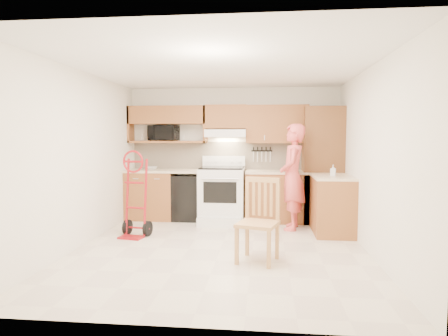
% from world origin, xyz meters
% --- Properties ---
extents(floor, '(4.00, 4.50, 0.02)m').
position_xyz_m(floor, '(0.00, 0.00, -0.01)').
color(floor, beige).
rests_on(floor, ground).
extents(ceiling, '(4.00, 4.50, 0.02)m').
position_xyz_m(ceiling, '(0.00, 0.00, 2.51)').
color(ceiling, white).
rests_on(ceiling, ground).
extents(wall_back, '(4.00, 0.02, 2.50)m').
position_xyz_m(wall_back, '(0.00, 2.26, 1.25)').
color(wall_back, white).
rests_on(wall_back, ground).
extents(wall_front, '(4.00, 0.02, 2.50)m').
position_xyz_m(wall_front, '(0.00, -2.26, 1.25)').
color(wall_front, white).
rests_on(wall_front, ground).
extents(wall_left, '(0.02, 4.50, 2.50)m').
position_xyz_m(wall_left, '(-2.01, 0.00, 1.25)').
color(wall_left, white).
rests_on(wall_left, ground).
extents(wall_right, '(0.02, 4.50, 2.50)m').
position_xyz_m(wall_right, '(2.01, 0.00, 1.25)').
color(wall_right, white).
rests_on(wall_right, ground).
extents(backsplash, '(3.92, 0.03, 0.55)m').
position_xyz_m(backsplash, '(0.00, 2.23, 1.20)').
color(backsplash, beige).
rests_on(backsplash, wall_back).
extents(lower_cab_left, '(0.90, 0.60, 0.90)m').
position_xyz_m(lower_cab_left, '(-1.55, 1.95, 0.45)').
color(lower_cab_left, brown).
rests_on(lower_cab_left, ground).
extents(dishwasher, '(0.60, 0.60, 0.85)m').
position_xyz_m(dishwasher, '(-0.80, 1.95, 0.42)').
color(dishwasher, black).
rests_on(dishwasher, ground).
extents(lower_cab_right, '(1.14, 0.60, 0.90)m').
position_xyz_m(lower_cab_right, '(0.83, 1.95, 0.45)').
color(lower_cab_right, brown).
rests_on(lower_cab_right, ground).
extents(countertop_left, '(1.50, 0.63, 0.04)m').
position_xyz_m(countertop_left, '(-1.25, 1.95, 0.92)').
color(countertop_left, beige).
rests_on(countertop_left, lower_cab_left).
extents(countertop_right, '(1.14, 0.63, 0.04)m').
position_xyz_m(countertop_right, '(0.83, 1.95, 0.92)').
color(countertop_right, beige).
rests_on(countertop_right, lower_cab_right).
extents(cab_return_right, '(0.60, 1.00, 0.90)m').
position_xyz_m(cab_return_right, '(1.70, 1.15, 0.45)').
color(cab_return_right, brown).
rests_on(cab_return_right, ground).
extents(countertop_return, '(0.63, 1.00, 0.04)m').
position_xyz_m(countertop_return, '(1.70, 1.15, 0.92)').
color(countertop_return, beige).
rests_on(countertop_return, cab_return_right).
extents(pantry_tall, '(0.70, 0.60, 2.10)m').
position_xyz_m(pantry_tall, '(1.65, 1.95, 1.05)').
color(pantry_tall, brown).
rests_on(pantry_tall, ground).
extents(upper_cab_left, '(1.50, 0.33, 0.34)m').
position_xyz_m(upper_cab_left, '(-1.25, 2.08, 1.98)').
color(upper_cab_left, brown).
rests_on(upper_cab_left, wall_back).
extents(upper_shelf_mw, '(1.50, 0.33, 0.04)m').
position_xyz_m(upper_shelf_mw, '(-1.25, 2.08, 1.47)').
color(upper_shelf_mw, brown).
rests_on(upper_shelf_mw, wall_back).
extents(upper_cab_center, '(0.76, 0.33, 0.44)m').
position_xyz_m(upper_cab_center, '(-0.12, 2.08, 1.94)').
color(upper_cab_center, brown).
rests_on(upper_cab_center, wall_back).
extents(upper_cab_right, '(1.14, 0.33, 0.70)m').
position_xyz_m(upper_cab_right, '(0.83, 2.08, 1.80)').
color(upper_cab_right, brown).
rests_on(upper_cab_right, wall_back).
extents(range_hood, '(0.76, 0.46, 0.14)m').
position_xyz_m(range_hood, '(-0.12, 2.02, 1.63)').
color(range_hood, white).
rests_on(range_hood, wall_back).
extents(knife_strip, '(0.40, 0.05, 0.29)m').
position_xyz_m(knife_strip, '(0.55, 2.21, 1.24)').
color(knife_strip, black).
rests_on(knife_strip, backsplash).
extents(microwave, '(0.57, 0.42, 0.30)m').
position_xyz_m(microwave, '(-1.33, 2.08, 1.64)').
color(microwave, black).
rests_on(microwave, upper_shelf_mw).
extents(range, '(0.82, 1.07, 1.20)m').
position_xyz_m(range, '(-0.17, 1.77, 0.60)').
color(range, white).
rests_on(range, ground).
extents(person, '(0.49, 0.69, 1.78)m').
position_xyz_m(person, '(1.07, 1.35, 0.89)').
color(person, '#E95654').
rests_on(person, ground).
extents(hand_truck, '(0.56, 0.52, 1.22)m').
position_xyz_m(hand_truck, '(-1.42, 0.56, 0.61)').
color(hand_truck, maroon).
rests_on(hand_truck, ground).
extents(dining_chair, '(0.59, 0.62, 1.04)m').
position_xyz_m(dining_chair, '(0.52, -0.47, 0.52)').
color(dining_chair, tan).
rests_on(dining_chair, ground).
extents(soap_bottle, '(0.10, 0.10, 0.18)m').
position_xyz_m(soap_bottle, '(1.70, 1.11, 1.03)').
color(soap_bottle, white).
rests_on(soap_bottle, countertop_return).
extents(bowl, '(0.27, 0.27, 0.06)m').
position_xyz_m(bowl, '(-1.54, 1.95, 0.97)').
color(bowl, white).
rests_on(bowl, countertop_left).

